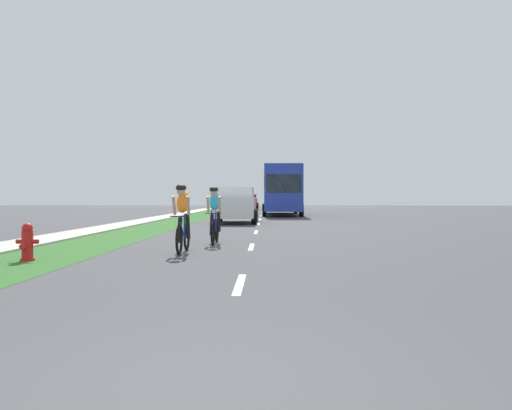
{
  "coord_description": "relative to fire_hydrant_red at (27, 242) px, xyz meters",
  "views": [
    {
      "loc": [
        0.4,
        -2.95,
        1.27
      ],
      "look_at": [
        -0.12,
        21.26,
        0.93
      ],
      "focal_mm": 35.25,
      "sensor_mm": 36.0,
      "label": 1
    }
  ],
  "objects": [
    {
      "name": "lane_markings_center",
      "position": [
        4.42,
        16.98,
        -0.37
      ],
      "size": [
        0.12,
        52.2,
        0.01
      ],
      "color": "white",
      "rests_on": "ground_plane"
    },
    {
      "name": "grass_verge",
      "position": [
        0.0,
        12.98,
        -0.37
      ],
      "size": [
        2.25,
        70.0,
        0.01
      ],
      "primitive_type": "cube",
      "color": "#2D6026",
      "rests_on": "ground_plane"
    },
    {
      "name": "bus_blue",
      "position": [
        5.9,
        27.74,
        1.61
      ],
      "size": [
        2.78,
        11.6,
        3.48
      ],
      "color": "#23389E",
      "rests_on": "ground_plane"
    },
    {
      "name": "pickup_red",
      "position": [
        2.79,
        43.68,
        0.46
      ],
      "size": [
        2.22,
        5.1,
        1.64
      ],
      "color": "red",
      "rests_on": "ground_plane"
    },
    {
      "name": "sidewalk_concrete",
      "position": [
        -1.85,
        12.98,
        -0.37
      ],
      "size": [
        1.45,
        70.0,
        0.1
      ],
      "primitive_type": "cube",
      "color": "#B2ADA3",
      "rests_on": "ground_plane"
    },
    {
      "name": "cyclist_lead",
      "position": [
        2.88,
        1.56,
        0.44
      ],
      "size": [
        0.42,
        1.72,
        1.58
      ],
      "color": "black",
      "rests_on": "ground_plane"
    },
    {
      "name": "cyclist_trailing",
      "position": [
        3.38,
        3.89,
        0.44
      ],
      "size": [
        0.42,
        1.72,
        1.58
      ],
      "color": "black",
      "rests_on": "ground_plane"
    },
    {
      "name": "suv_white",
      "position": [
        3.26,
        15.38,
        0.58
      ],
      "size": [
        2.15,
        4.7,
        1.79
      ],
      "color": "silver",
      "rests_on": "ground_plane"
    },
    {
      "name": "ground_plane",
      "position": [
        4.42,
        12.98,
        -0.37
      ],
      "size": [
        120.0,
        120.0,
        0.0
      ],
      "primitive_type": "plane",
      "color": "#424244"
    },
    {
      "name": "fire_hydrant_red",
      "position": [
        0.0,
        0.0,
        0.0
      ],
      "size": [
        0.44,
        0.38,
        0.76
      ],
      "color": "red",
      "rests_on": "ground_plane"
    }
  ]
}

